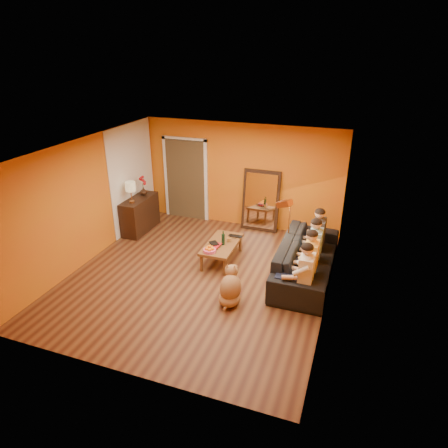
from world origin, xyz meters
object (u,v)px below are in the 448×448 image
(dog, at_px, (231,285))
(vase, at_px, (143,191))
(floor_lamp, at_px, (288,234))
(sofa, at_px, (306,259))
(laptop, at_px, (235,237))
(coffee_table, at_px, (222,252))
(wine_bottle, at_px, (223,238))
(person_mid_left, at_px, (311,260))
(sideboard, at_px, (140,214))
(person_mid_right, at_px, (315,247))
(table_lamp, at_px, (131,192))
(tumbler, at_px, (229,240))
(person_far_left, at_px, (306,275))
(person_far_right, at_px, (319,236))
(mirror_frame, at_px, (261,201))

(dog, distance_m, vase, 4.00)
(floor_lamp, relative_size, vase, 7.42)
(sofa, xyz_separation_m, vase, (-4.24, 1.04, 0.57))
(dog, bearing_deg, floor_lamp, 47.36)
(dog, height_order, laptop, dog)
(coffee_table, relative_size, wine_bottle, 3.94)
(person_mid_left, xyz_separation_m, vase, (-4.37, 1.49, 0.34))
(sideboard, height_order, person_mid_right, person_mid_right)
(table_lamp, height_order, person_mid_left, table_lamp)
(table_lamp, distance_m, floor_lamp, 3.82)
(tumbler, relative_size, vase, 0.51)
(sofa, xyz_separation_m, dog, (-1.12, -1.40, -0.02))
(vase, bearing_deg, table_lamp, -90.00)
(person_far_left, height_order, laptop, person_far_left)
(floor_lamp, distance_m, laptop, 1.21)
(person_far_left, bearing_deg, tumbler, 148.18)
(sideboard, bearing_deg, vase, 90.00)
(sofa, height_order, vase, vase)
(person_mid_right, bearing_deg, person_mid_left, -90.00)
(person_mid_right, bearing_deg, tumbler, 179.35)
(sideboard, height_order, sofa, sideboard)
(vase, bearing_deg, floor_lamp, -11.25)
(person_mid_left, height_order, person_far_right, same)
(person_mid_left, bearing_deg, mirror_frame, 124.31)
(coffee_table, relative_size, person_far_left, 1.00)
(table_lamp, xyz_separation_m, vase, (0.00, 0.55, -0.16))
(sideboard, height_order, vase, vase)
(dog, bearing_deg, person_mid_right, 29.50)
(sideboard, xyz_separation_m, floor_lamp, (3.80, -0.51, 0.29))
(mirror_frame, relative_size, coffee_table, 1.25)
(floor_lamp, distance_m, dog, 1.84)
(sideboard, distance_m, person_mid_right, 4.43)
(person_far_left, bearing_deg, vase, 155.02)
(person_far_right, xyz_separation_m, vase, (-4.37, 0.39, 0.34))
(mirror_frame, height_order, laptop, mirror_frame)
(tumbler, bearing_deg, laptop, 75.38)
(person_mid_right, bearing_deg, dog, -129.84)
(sofa, xyz_separation_m, person_mid_right, (0.13, 0.10, 0.23))
(tumbler, xyz_separation_m, laptop, (0.06, 0.23, -0.03))
(floor_lamp, bearing_deg, wine_bottle, -144.75)
(sofa, height_order, person_far_right, person_far_right)
(table_lamp, relative_size, floor_lamp, 0.35)
(table_lamp, bearing_deg, dog, -31.11)
(coffee_table, height_order, floor_lamp, floor_lamp)
(person_mid_right, relative_size, tumbler, 12.35)
(sofa, distance_m, wine_bottle, 1.76)
(mirror_frame, height_order, coffee_table, mirror_frame)
(table_lamp, relative_size, person_mid_right, 0.42)
(floor_lamp, relative_size, wine_bottle, 4.65)
(person_mid_left, relative_size, tumbler, 12.35)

